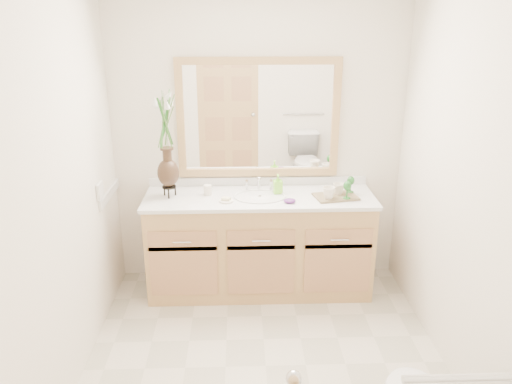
{
  "coord_description": "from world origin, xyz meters",
  "views": [
    {
      "loc": [
        -0.16,
        -2.72,
        2.21
      ],
      "look_at": [
        -0.04,
        0.65,
        1.0
      ],
      "focal_mm": 35.0,
      "sensor_mm": 36.0,
      "label": 1
    }
  ],
  "objects_px": {
    "tumbler": "(208,190)",
    "tray": "(336,197)",
    "soap_bottle": "(278,185)",
    "flower_vase": "(165,127)"
  },
  "relations": [
    {
      "from": "soap_bottle",
      "to": "flower_vase",
      "type": "bearing_deg",
      "value": 176.6
    },
    {
      "from": "tumbler",
      "to": "soap_bottle",
      "type": "relative_size",
      "value": 0.58
    },
    {
      "from": "flower_vase",
      "to": "tray",
      "type": "distance_m",
      "value": 1.43
    },
    {
      "from": "flower_vase",
      "to": "tumbler",
      "type": "relative_size",
      "value": 10.08
    },
    {
      "from": "soap_bottle",
      "to": "tray",
      "type": "bearing_deg",
      "value": -22.11
    },
    {
      "from": "flower_vase",
      "to": "soap_bottle",
      "type": "relative_size",
      "value": 5.87
    },
    {
      "from": "soap_bottle",
      "to": "tumbler",
      "type": "bearing_deg",
      "value": 175.88
    },
    {
      "from": "flower_vase",
      "to": "tray",
      "type": "bearing_deg",
      "value": -3.29
    },
    {
      "from": "tumbler",
      "to": "tray",
      "type": "bearing_deg",
      "value": -5.62
    },
    {
      "from": "tumbler",
      "to": "tray",
      "type": "height_order",
      "value": "tumbler"
    }
  ]
}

